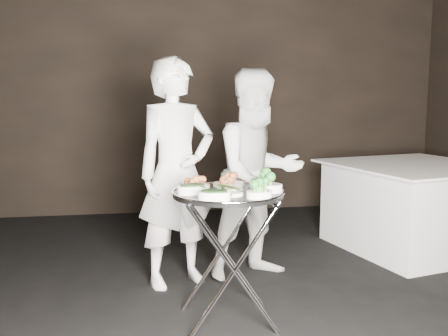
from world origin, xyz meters
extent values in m
cube|color=black|center=(0.00, 3.52, 1.50)|extent=(6.00, 0.05, 3.00)
cylinder|color=silver|center=(-0.19, 0.16, 0.40)|extent=(0.55, 0.03, 0.81)
cylinder|color=silver|center=(-0.19, 0.16, 0.40)|extent=(0.55, 0.03, 0.81)
cylinder|color=silver|center=(-0.19, 0.59, 0.40)|extent=(0.55, 0.03, 0.81)
cylinder|color=silver|center=(-0.19, 0.59, 0.40)|extent=(0.55, 0.03, 0.81)
cylinder|color=silver|center=(-0.42, 0.37, 0.78)|extent=(0.02, 0.47, 0.02)
cylinder|color=silver|center=(0.05, 0.37, 0.78)|extent=(0.02, 0.47, 0.02)
cylinder|color=black|center=(-0.19, 0.37, 0.81)|extent=(0.67, 0.67, 0.03)
torus|color=silver|center=(-0.19, 0.37, 0.83)|extent=(0.68, 0.68, 0.01)
cylinder|color=beige|center=(-0.37, 0.55, 0.84)|extent=(0.19, 0.19, 0.02)
cylinder|color=beige|center=(-0.15, 0.57, 0.84)|extent=(0.20, 0.20, 0.02)
cylinder|color=white|center=(0.03, 0.52, 0.85)|extent=(0.11, 0.11, 0.04)
cylinder|color=silver|center=(-0.37, 0.53, 0.88)|extent=(0.10, 0.18, 0.01)
cylinder|color=silver|center=(-0.14, 0.58, 0.88)|extent=(0.11, 0.17, 0.01)
cylinder|color=silver|center=(0.04, 0.50, 0.88)|extent=(0.02, 0.20, 0.01)
cylinder|color=silver|center=(-0.41, 0.32, 0.88)|extent=(0.14, 0.15, 0.01)
cylinder|color=silver|center=(0.03, 0.32, 0.88)|extent=(0.15, 0.14, 0.01)
cylinder|color=silver|center=(-0.19, 0.38, 0.88)|extent=(0.04, 0.20, 0.01)
imported|color=white|center=(-0.44, 1.09, 0.84)|extent=(0.72, 0.61, 1.68)
imported|color=white|center=(0.18, 1.15, 0.81)|extent=(0.93, 0.81, 1.61)
cube|color=white|center=(1.78, 1.62, 0.38)|extent=(1.23, 1.23, 0.77)
cube|color=white|center=(1.78, 1.62, 0.78)|extent=(1.38, 1.38, 0.02)
camera|label=1|loc=(-0.69, -2.54, 1.39)|focal=40.00mm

